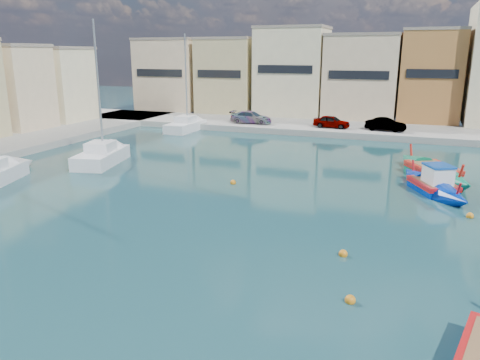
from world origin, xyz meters
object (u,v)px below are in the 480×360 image
at_px(yacht_midnorth, 111,153).
at_px(yacht_mid, 4,171).
at_px(yacht_north, 193,125).
at_px(luzzu_green, 432,173).
at_px(luzzu_blue_cabin, 433,187).

relative_size(yacht_midnorth, yacht_mid, 1.05).
distance_m(yacht_north, yacht_midnorth, 15.58).
bearing_deg(luzzu_green, yacht_north, 152.01).
xyz_separation_m(luzzu_green, yacht_mid, (-26.00, -10.08, 0.12)).
bearing_deg(luzzu_blue_cabin, luzzu_green, 89.86).
distance_m(luzzu_green, yacht_mid, 27.89).
bearing_deg(luzzu_green, luzzu_blue_cabin, -90.14).
height_order(luzzu_green, yacht_mid, yacht_mid).
height_order(luzzu_blue_cabin, yacht_midnorth, yacht_midnorth).
xyz_separation_m(luzzu_blue_cabin, yacht_mid, (-25.99, -6.45, 0.09)).
xyz_separation_m(luzzu_green, yacht_north, (-23.62, 12.55, 0.12)).
bearing_deg(yacht_north, luzzu_blue_cabin, -34.43).
bearing_deg(luzzu_blue_cabin, yacht_mid, -166.07).
relative_size(yacht_north, yacht_mid, 1.00).
xyz_separation_m(luzzu_blue_cabin, luzzu_green, (0.01, 3.63, -0.03)).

